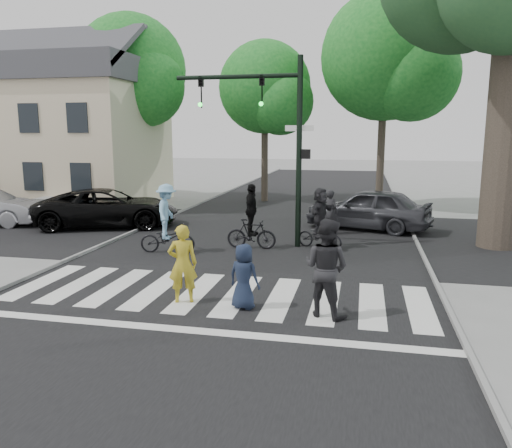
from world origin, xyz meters
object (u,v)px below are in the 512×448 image
(car_grey, at_px, (368,209))
(cyclist_left, at_px, (167,223))
(pedestrian_child, at_px, (244,276))
(car_suv, at_px, (108,208))
(traffic_signal, at_px, (273,125))
(cyclist_right, at_px, (320,222))
(pedestrian_adult, at_px, (326,268))
(pedestrian_woman, at_px, (183,264))
(cyclist_mid, at_px, (251,222))

(car_grey, bearing_deg, cyclist_left, -32.93)
(pedestrian_child, distance_m, car_suv, 10.86)
(traffic_signal, xyz_separation_m, cyclist_left, (-2.98, -1.66, -2.97))
(cyclist_left, relative_size, cyclist_right, 1.09)
(pedestrian_adult, xyz_separation_m, cyclist_right, (-0.63, 5.95, -0.13))
(pedestrian_woman, height_order, pedestrian_child, pedestrian_woman)
(cyclist_left, bearing_deg, pedestrian_child, -51.40)
(pedestrian_child, xyz_separation_m, cyclist_right, (1.08, 5.89, 0.18))
(traffic_signal, distance_m, car_grey, 5.63)
(pedestrian_adult, relative_size, car_suv, 0.37)
(traffic_signal, bearing_deg, pedestrian_child, -85.33)
(cyclist_left, bearing_deg, pedestrian_woman, -63.85)
(car_grey, bearing_deg, cyclist_mid, -25.15)
(pedestrian_adult, bearing_deg, car_suv, -16.34)
(car_suv, relative_size, car_grey, 1.16)
(cyclist_mid, bearing_deg, car_grey, 48.42)
(pedestrian_adult, relative_size, cyclist_right, 1.02)
(cyclist_mid, bearing_deg, car_suv, 158.53)
(cyclist_mid, distance_m, car_grey, 5.50)
(pedestrian_child, height_order, car_suv, car_suv)
(cyclist_left, bearing_deg, pedestrian_adult, -40.38)
(car_suv, distance_m, car_grey, 10.14)
(pedestrian_woman, distance_m, car_suv, 9.88)
(traffic_signal, distance_m, cyclist_left, 4.53)
(pedestrian_woman, relative_size, cyclist_right, 0.88)
(pedestrian_child, xyz_separation_m, car_suv, (-7.42, 7.94, 0.05))
(traffic_signal, relative_size, car_suv, 1.11)
(cyclist_left, height_order, car_grey, cyclist_left)
(pedestrian_adult, distance_m, car_suv, 12.14)
(cyclist_left, bearing_deg, cyclist_right, 18.71)
(traffic_signal, bearing_deg, cyclist_right, -4.13)
(cyclist_mid, xyz_separation_m, car_suv, (-6.36, 2.50, -0.10))
(cyclist_mid, bearing_deg, cyclist_right, 11.99)
(cyclist_left, xyz_separation_m, cyclist_mid, (2.41, 1.09, -0.07))
(traffic_signal, relative_size, pedestrian_adult, 3.00)
(traffic_signal, relative_size, pedestrian_woman, 3.46)
(pedestrian_adult, distance_m, cyclist_right, 5.98)
(pedestrian_adult, height_order, car_suv, pedestrian_adult)
(traffic_signal, bearing_deg, car_suv, 164.43)
(car_suv, bearing_deg, pedestrian_child, -156.10)
(cyclist_left, height_order, cyclist_mid, cyclist_left)
(pedestrian_child, xyz_separation_m, car_grey, (2.59, 9.55, 0.10))
(cyclist_left, relative_size, car_grey, 0.46)
(traffic_signal, xyz_separation_m, pedestrian_adult, (2.20, -6.06, -2.90))
(pedestrian_adult, bearing_deg, cyclist_mid, -38.35)
(car_suv, bearing_deg, pedestrian_adult, -150.38)
(pedestrian_child, relative_size, car_grey, 0.30)
(pedestrian_woman, xyz_separation_m, cyclist_left, (-2.08, 4.24, 0.06))
(cyclist_right, bearing_deg, car_grey, 67.60)
(traffic_signal, height_order, pedestrian_adult, traffic_signal)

